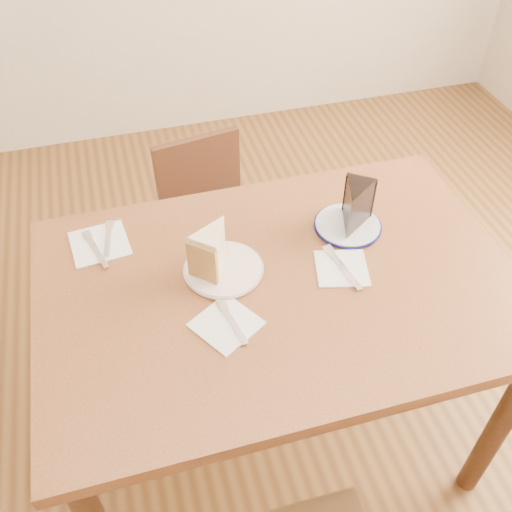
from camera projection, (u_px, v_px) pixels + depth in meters
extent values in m
plane|color=#462A12|center=(273.00, 430.00, 1.95)|extent=(4.00, 4.00, 0.00)
cube|color=#4F2915|center=(280.00, 286.00, 1.44)|extent=(1.20, 0.80, 0.04)
cylinder|color=black|center=(499.00, 426.00, 1.57)|extent=(0.06, 0.06, 0.71)
cylinder|color=black|center=(84.00, 324.00, 1.83)|extent=(0.06, 0.06, 0.71)
cylinder|color=black|center=(392.00, 259.00, 2.04)|extent=(0.06, 0.06, 0.71)
cube|color=black|center=(219.00, 243.00, 2.04)|extent=(0.42, 0.42, 0.04)
cylinder|color=black|center=(241.00, 245.00, 2.33)|extent=(0.03, 0.03, 0.37)
cylinder|color=black|center=(170.00, 269.00, 2.24)|extent=(0.03, 0.03, 0.37)
cylinder|color=black|center=(276.00, 296.00, 2.13)|extent=(0.03, 0.03, 0.37)
cylinder|color=black|center=(199.00, 324.00, 2.04)|extent=(0.03, 0.03, 0.37)
cube|color=black|center=(199.00, 177.00, 2.02)|extent=(0.31, 0.08, 0.33)
cylinder|color=white|center=(224.00, 269.00, 1.44)|extent=(0.19, 0.19, 0.01)
cylinder|color=white|center=(348.00, 226.00, 1.56)|extent=(0.18, 0.18, 0.01)
cube|color=white|center=(226.00, 324.00, 1.32)|extent=(0.18, 0.18, 0.00)
cube|color=white|center=(342.00, 268.00, 1.45)|extent=(0.16, 0.16, 0.00)
cube|color=white|center=(100.00, 243.00, 1.52)|extent=(0.16, 0.16, 0.00)
cube|color=silver|center=(233.00, 322.00, 1.32)|extent=(0.04, 0.14, 0.00)
cube|color=silver|center=(343.00, 267.00, 1.45)|extent=(0.04, 0.17, 0.00)
cube|color=silver|center=(108.00, 239.00, 1.52)|extent=(0.04, 0.14, 0.00)
cube|color=white|center=(96.00, 249.00, 1.49)|extent=(0.06, 0.16, 0.00)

